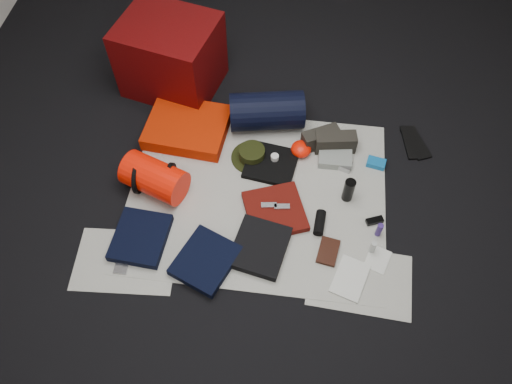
# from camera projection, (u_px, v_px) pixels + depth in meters

# --- Properties ---
(floor) EXTENTS (4.50, 4.50, 0.02)m
(floor) POSITION_uv_depth(u_px,v_px,m) (257.00, 195.00, 3.15)
(floor) COLOR black
(floor) RESTS_ON ground
(newspaper_mat) EXTENTS (1.60, 1.30, 0.01)m
(newspaper_mat) POSITION_uv_depth(u_px,v_px,m) (257.00, 194.00, 3.14)
(newspaper_mat) COLOR silver
(newspaper_mat) RESTS_ON floor
(newspaper_sheet_front_left) EXTENTS (0.61, 0.44, 0.00)m
(newspaper_sheet_front_left) POSITION_uv_depth(u_px,v_px,m) (126.00, 261.00, 2.89)
(newspaper_sheet_front_left) COLOR silver
(newspaper_sheet_front_left) RESTS_ON floor
(newspaper_sheet_front_right) EXTENTS (0.60, 0.43, 0.00)m
(newspaper_sheet_front_right) POSITION_uv_depth(u_px,v_px,m) (360.00, 280.00, 2.82)
(newspaper_sheet_front_right) COLOR silver
(newspaper_sheet_front_right) RESTS_ON floor
(red_cabinet) EXTENTS (0.73, 0.65, 0.52)m
(red_cabinet) POSITION_uv_depth(u_px,v_px,m) (171.00, 56.00, 3.45)
(red_cabinet) COLOR #530606
(red_cabinet) RESTS_ON floor
(sleeping_pad) EXTENTS (0.56, 0.47, 0.10)m
(sleeping_pad) POSITION_uv_depth(u_px,v_px,m) (187.00, 127.00, 3.37)
(sleeping_pad) COLOR red
(sleeping_pad) RESTS_ON newspaper_mat
(stuff_sack) EXTENTS (0.44, 0.34, 0.23)m
(stuff_sack) POSITION_uv_depth(u_px,v_px,m) (155.00, 178.00, 3.07)
(stuff_sack) COLOR #FD1704
(stuff_sack) RESTS_ON newspaper_mat
(sack_strap_left) EXTENTS (0.02, 0.22, 0.22)m
(sack_strap_left) POSITION_uv_depth(u_px,v_px,m) (139.00, 177.00, 3.08)
(sack_strap_left) COLOR black
(sack_strap_left) RESTS_ON newspaper_mat
(sack_strap_right) EXTENTS (0.02, 0.22, 0.22)m
(sack_strap_right) POSITION_uv_depth(u_px,v_px,m) (171.00, 180.00, 3.06)
(sack_strap_right) COLOR black
(sack_strap_right) RESTS_ON newspaper_mat
(navy_duffel) EXTENTS (0.53, 0.34, 0.26)m
(navy_duffel) POSITION_uv_depth(u_px,v_px,m) (267.00, 111.00, 3.34)
(navy_duffel) COLOR black
(navy_duffel) RESTS_ON newspaper_mat
(boonie_brim) EXTENTS (0.35, 0.35, 0.01)m
(boonie_brim) POSITION_uv_depth(u_px,v_px,m) (252.00, 157.00, 3.29)
(boonie_brim) COLOR black
(boonie_brim) RESTS_ON newspaper_mat
(boonie_crown) EXTENTS (0.17, 0.17, 0.07)m
(boonie_crown) POSITION_uv_depth(u_px,v_px,m) (252.00, 153.00, 3.25)
(boonie_crown) COLOR black
(boonie_crown) RESTS_ON boonie_brim
(hiking_boot_left) EXTENTS (0.26, 0.20, 0.12)m
(hiking_boot_left) POSITION_uv_depth(u_px,v_px,m) (321.00, 138.00, 3.30)
(hiking_boot_left) COLOR #2B2821
(hiking_boot_left) RESTS_ON newspaper_mat
(hiking_boot_right) EXTENTS (0.28, 0.14, 0.13)m
(hiking_boot_right) POSITION_uv_depth(u_px,v_px,m) (335.00, 142.00, 3.28)
(hiking_boot_right) COLOR #2B2821
(hiking_boot_right) RESTS_ON newspaper_mat
(flip_flop_left) EXTENTS (0.20, 0.29, 0.02)m
(flip_flop_left) POSITION_uv_depth(u_px,v_px,m) (416.00, 143.00, 3.35)
(flip_flop_left) COLOR black
(flip_flop_left) RESTS_ON floor
(flip_flop_right) EXTENTS (0.15, 0.29, 0.02)m
(flip_flop_right) POSITION_uv_depth(u_px,v_px,m) (412.00, 142.00, 3.36)
(flip_flop_right) COLOR black
(flip_flop_right) RESTS_ON floor
(trousers_navy_a) EXTENTS (0.32, 0.36, 0.05)m
(trousers_navy_a) POSITION_uv_depth(u_px,v_px,m) (141.00, 237.00, 2.94)
(trousers_navy_a) COLOR black
(trousers_navy_a) RESTS_ON newspaper_mat
(trousers_navy_b) EXTENTS (0.41, 0.43, 0.05)m
(trousers_navy_b) POSITION_uv_depth(u_px,v_px,m) (206.00, 260.00, 2.86)
(trousers_navy_b) COLOR black
(trousers_navy_b) RESTS_ON newspaper_mat
(trousers_charcoal) EXTENTS (0.36, 0.40, 0.05)m
(trousers_charcoal) POSITION_uv_depth(u_px,v_px,m) (260.00, 247.00, 2.90)
(trousers_charcoal) COLOR black
(trousers_charcoal) RESTS_ON newspaper_mat
(black_tshirt) EXTENTS (0.36, 0.34, 0.03)m
(black_tshirt) POSITION_uv_depth(u_px,v_px,m) (271.00, 164.00, 3.24)
(black_tshirt) COLOR black
(black_tshirt) RESTS_ON newspaper_mat
(red_shirt) EXTENTS (0.44, 0.44, 0.05)m
(red_shirt) POSITION_uv_depth(u_px,v_px,m) (275.00, 211.00, 3.04)
(red_shirt) COLOR #570F09
(red_shirt) RESTS_ON newspaper_mat
(orange_stuff_sack) EXTENTS (0.17, 0.17, 0.09)m
(orange_stuff_sack) POSITION_uv_depth(u_px,v_px,m) (301.00, 149.00, 3.27)
(orange_stuff_sack) COLOR #FD1704
(orange_stuff_sack) RESTS_ON newspaper_mat
(first_aid_pouch) EXTENTS (0.22, 0.17, 0.05)m
(first_aid_pouch) POSITION_uv_depth(u_px,v_px,m) (335.00, 157.00, 3.26)
(first_aid_pouch) COLOR gray
(first_aid_pouch) RESTS_ON newspaper_mat
(water_bottle) EXTENTS (0.09, 0.09, 0.17)m
(water_bottle) POSITION_uv_depth(u_px,v_px,m) (349.00, 190.00, 3.05)
(water_bottle) COLOR black
(water_bottle) RESTS_ON newspaper_mat
(speaker) EXTENTS (0.07, 0.16, 0.06)m
(speaker) POSITION_uv_depth(u_px,v_px,m) (320.00, 223.00, 2.99)
(speaker) COLOR black
(speaker) RESTS_ON newspaper_mat
(compact_camera) EXTENTS (0.12, 0.10, 0.04)m
(compact_camera) POSITION_uv_depth(u_px,v_px,m) (343.00, 165.00, 3.23)
(compact_camera) COLOR #B0B1B5
(compact_camera) RESTS_ON newspaper_mat
(cyan_case) EXTENTS (0.13, 0.10, 0.04)m
(cyan_case) POSITION_uv_depth(u_px,v_px,m) (376.00, 163.00, 3.24)
(cyan_case) COLOR #1061A2
(cyan_case) RESTS_ON newspaper_mat
(toiletry_purple) EXTENTS (0.04, 0.04, 0.10)m
(toiletry_purple) POSITION_uv_depth(u_px,v_px,m) (379.00, 230.00, 2.94)
(toiletry_purple) COLOR navy
(toiletry_purple) RESTS_ON newspaper_mat
(toiletry_clear) EXTENTS (0.04, 0.04, 0.10)m
(toiletry_clear) POSITION_uv_depth(u_px,v_px,m) (373.00, 247.00, 2.88)
(toiletry_clear) COLOR #AEB3AE
(toiletry_clear) RESTS_ON newspaper_mat
(paperback_book) EXTENTS (0.14, 0.19, 0.02)m
(paperback_book) POSITION_uv_depth(u_px,v_px,m) (328.00, 251.00, 2.90)
(paperback_book) COLOR black
(paperback_book) RESTS_ON newspaper_mat
(map_booklet) EXTENTS (0.24, 0.29, 0.01)m
(map_booklet) POSITION_uv_depth(u_px,v_px,m) (350.00, 278.00, 2.82)
(map_booklet) COLOR silver
(map_booklet) RESTS_ON newspaper_mat
(map_printout) EXTENTS (0.17, 0.19, 0.01)m
(map_printout) POSITION_uv_depth(u_px,v_px,m) (378.00, 259.00, 2.89)
(map_printout) COLOR silver
(map_printout) RESTS_ON newspaper_mat
(sunglasses) EXTENTS (0.11, 0.08, 0.03)m
(sunglasses) POSITION_uv_depth(u_px,v_px,m) (375.00, 221.00, 3.01)
(sunglasses) COLOR black
(sunglasses) RESTS_ON newspaper_mat
(key_cluster) EXTENTS (0.08, 0.08, 0.01)m
(key_cluster) POSITION_uv_depth(u_px,v_px,m) (121.00, 268.00, 2.85)
(key_cluster) COLOR #B0B1B5
(key_cluster) RESTS_ON newspaper_mat
(tape_roll) EXTENTS (0.05, 0.05, 0.04)m
(tape_roll) POSITION_uv_depth(u_px,v_px,m) (275.00, 157.00, 3.23)
(tape_roll) COLOR silver
(tape_roll) RESTS_ON black_tshirt
(energy_bar_a) EXTENTS (0.10, 0.05, 0.01)m
(energy_bar_a) POSITION_uv_depth(u_px,v_px,m) (269.00, 205.00, 3.03)
(energy_bar_a) COLOR #B0B1B5
(energy_bar_a) RESTS_ON red_shirt
(energy_bar_b) EXTENTS (0.10, 0.05, 0.01)m
(energy_bar_b) POSITION_uv_depth(u_px,v_px,m) (282.00, 207.00, 3.02)
(energy_bar_b) COLOR #B0B1B5
(energy_bar_b) RESTS_ON red_shirt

